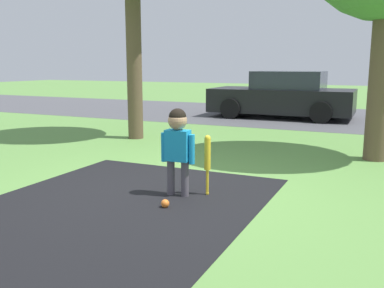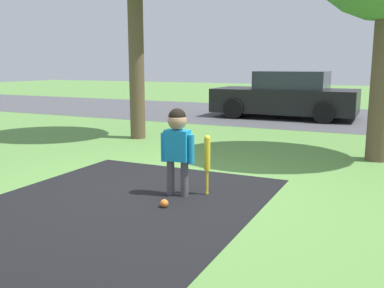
# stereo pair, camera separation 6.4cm
# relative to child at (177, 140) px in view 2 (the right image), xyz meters

# --- Properties ---
(ground_plane) EXTENTS (60.00, 60.00, 0.00)m
(ground_plane) POSITION_rel_child_xyz_m (-0.20, 0.23, -0.68)
(ground_plane) COLOR #5B8C42
(street_strip) EXTENTS (40.00, 6.00, 0.01)m
(street_strip) POSITION_rel_child_xyz_m (-0.20, 8.75, -0.67)
(street_strip) COLOR #4C4C51
(street_strip) RESTS_ON ground
(child) EXTENTS (0.43, 0.22, 1.04)m
(child) POSITION_rel_child_xyz_m (0.00, 0.00, 0.00)
(child) COLOR #4C4751
(child) RESTS_ON ground
(baseball_bat) EXTENTS (0.08, 0.08, 0.73)m
(baseball_bat) POSITION_rel_child_xyz_m (0.31, 0.17, -0.21)
(baseball_bat) COLOR yellow
(baseball_bat) RESTS_ON ground
(sports_ball) EXTENTS (0.09, 0.09, 0.09)m
(sports_ball) POSITION_rel_child_xyz_m (0.07, -0.46, -0.63)
(sports_ball) COLOR orange
(sports_ball) RESTS_ON ground
(parked_car) EXTENTS (4.10, 2.08, 1.36)m
(parked_car) POSITION_rel_child_xyz_m (-0.64, 8.21, -0.04)
(parked_car) COLOR black
(parked_car) RESTS_ON ground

